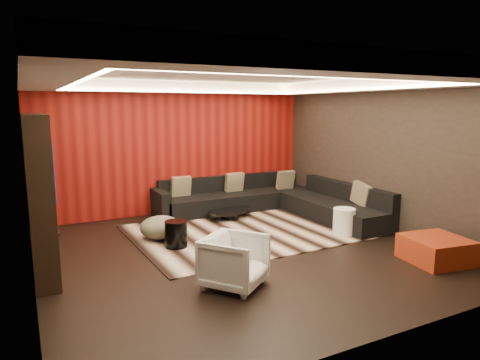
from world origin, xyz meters
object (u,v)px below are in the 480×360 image
white_side_table (344,222)px  sectional_sofa (272,202)px  orange_ottoman (436,250)px  drum_stool (176,234)px  armchair (234,261)px  coffee_table (230,214)px

white_side_table → sectional_sofa: bearing=100.0°
orange_ottoman → sectional_sofa: sectional_sofa is taller
drum_stool → sectional_sofa: (2.60, 1.24, 0.03)m
armchair → white_side_table: bearing=-15.4°
coffee_table → sectional_sofa: 1.01m
coffee_table → drum_stool: bearing=-141.4°
white_side_table → sectional_sofa: (-0.34, 1.93, 0.02)m
drum_stool → white_side_table: bearing=-13.3°
white_side_table → orange_ottoman: 1.72m
coffee_table → drum_stool: (-1.60, -1.28, 0.13)m
drum_stool → orange_ottoman: bearing=-36.2°
sectional_sofa → armchair: bearing=-128.6°
white_side_table → armchair: size_ratio=0.66×
armchair → sectional_sofa: bearing=14.0°
coffee_table → white_side_table: size_ratio=2.20×
drum_stool → sectional_sofa: bearing=25.4°
drum_stool → armchair: 1.83m
coffee_table → armchair: (-1.44, -3.10, 0.23)m
armchair → sectional_sofa: sectional_sofa is taller
coffee_table → armchair: bearing=-114.9°
drum_stool → armchair: (0.16, -1.82, 0.10)m
white_side_table → sectional_sofa: sectional_sofa is taller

